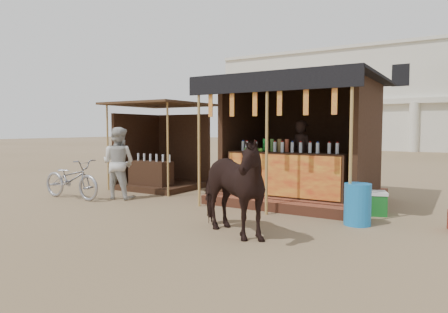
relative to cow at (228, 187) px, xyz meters
name	(u,v)px	position (x,y,z in m)	size (l,w,h in m)	color
ground	(177,224)	(-1.15, 0.16, -0.77)	(120.00, 120.00, 0.00)	#846B4C
main_stall	(300,157)	(-0.15, 3.52, 0.26)	(3.60, 3.61, 2.78)	brown
secondary_stall	(159,158)	(-4.32, 3.40, 0.08)	(2.40, 2.40, 2.38)	#331F12
cow	(228,187)	(0.00, 0.00, 0.00)	(0.83, 1.82, 1.54)	black
motorbike	(71,179)	(-4.90, 0.89, -0.29)	(0.63, 1.81, 0.95)	#9898A0
bystander	(118,163)	(-3.94, 1.49, 0.09)	(0.83, 0.65, 1.72)	beige
blue_barrel	(357,204)	(1.58, 1.76, -0.40)	(0.46, 0.46, 0.73)	#1976C1
cooler	(369,203)	(1.57, 2.76, -0.54)	(0.74, 0.61, 0.46)	#166520
background_building	(380,101)	(-3.15, 30.11, 3.21)	(26.00, 7.45, 8.18)	silver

